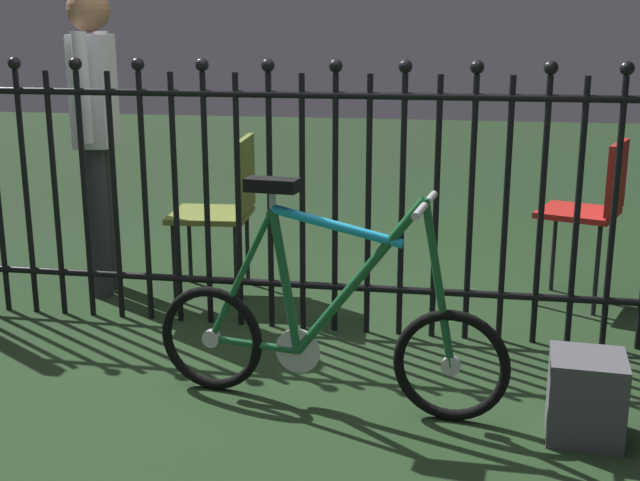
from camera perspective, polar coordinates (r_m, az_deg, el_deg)
ground_plane at (r=3.55m, az=-2.02°, el=-9.25°), size 20.00×20.00×0.00m
iron_fence at (r=3.89m, az=-1.56°, el=3.41°), size 4.24×0.07×1.35m
bicycle at (r=3.18m, az=0.37°, el=-6.11°), size 1.39×0.40×0.88m
chair_olive at (r=4.49m, az=-6.51°, el=2.70°), size 0.45×0.45×0.86m
chair_red at (r=4.48m, az=18.31°, el=2.40°), size 0.48×0.48×0.87m
person_visitor at (r=4.57m, az=-15.19°, el=8.23°), size 0.22×0.47×1.62m
display_crate at (r=3.14m, az=17.82°, el=-10.19°), size 0.28×0.28×0.31m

